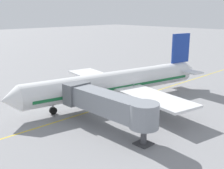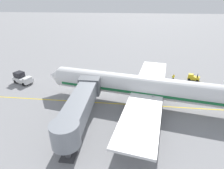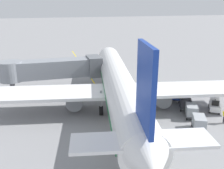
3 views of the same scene
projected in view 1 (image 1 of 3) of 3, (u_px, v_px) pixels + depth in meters
ground_plane at (114, 104)px, 46.38m from camera, size 400.00×400.00×0.00m
gate_lead_in_line at (114, 104)px, 46.38m from camera, size 0.24×80.00×0.01m
parked_airliner at (117, 83)px, 47.13m from camera, size 30.45×37.20×10.63m
jet_bridge at (108, 104)px, 35.52m from camera, size 14.97×3.50×4.98m
baggage_tug_lead at (91, 81)px, 58.26m from camera, size 2.38×2.75×1.62m
baggage_tug_trailing at (119, 75)px, 63.56m from camera, size 2.05×2.77×1.62m
baggage_cart_front at (84, 87)px, 53.09m from camera, size 2.12×2.91×1.58m
baggage_cart_second_in_train at (97, 84)px, 54.98m from camera, size 2.12×2.91×1.58m
baggage_cart_third_in_train at (107, 83)px, 56.15m from camera, size 2.12×2.91×1.58m
baggage_cart_tail_end at (121, 81)px, 57.50m from camera, size 2.12×2.91×1.58m
ground_crew_wing_walker at (107, 78)px, 59.67m from camera, size 0.37×0.70×1.69m
ground_crew_loader at (64, 94)px, 48.53m from camera, size 0.25×0.72×1.69m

